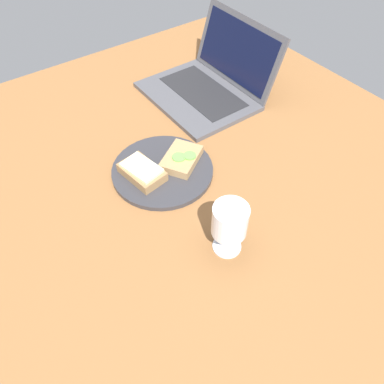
# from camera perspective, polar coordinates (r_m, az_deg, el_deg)

# --- Properties ---
(wooden_table) EXTENTS (1.40, 1.40, 0.03)m
(wooden_table) POSITION_cam_1_polar(r_m,az_deg,el_deg) (0.94, -1.61, 1.10)
(wooden_table) COLOR brown
(wooden_table) RESTS_ON ground
(plate) EXTENTS (0.25, 0.25, 0.01)m
(plate) POSITION_cam_1_polar(r_m,az_deg,el_deg) (0.94, -4.51, 3.30)
(plate) COLOR #333338
(plate) RESTS_ON wooden_table
(sandwich_with_cucumber) EXTENTS (0.12, 0.13, 0.03)m
(sandwich_with_cucumber) POSITION_cam_1_polar(r_m,az_deg,el_deg) (0.95, -1.61, 5.13)
(sandwich_with_cucumber) COLOR #A88456
(sandwich_with_cucumber) RESTS_ON plate
(sandwich_with_cheese) EXTENTS (0.12, 0.09, 0.03)m
(sandwich_with_cheese) POSITION_cam_1_polar(r_m,az_deg,el_deg) (0.92, -7.63, 3.13)
(sandwich_with_cheese) COLOR #937047
(sandwich_with_cheese) RESTS_ON plate
(wine_glass) EXTENTS (0.07, 0.07, 0.13)m
(wine_glass) POSITION_cam_1_polar(r_m,az_deg,el_deg) (0.74, 5.78, -4.57)
(wine_glass) COLOR white
(wine_glass) RESTS_ON wooden_table
(laptop) EXTENTS (0.34, 0.31, 0.20)m
(laptop) POSITION_cam_1_polar(r_m,az_deg,el_deg) (1.20, 2.76, 16.51)
(laptop) COLOR #4C4C51
(laptop) RESTS_ON wooden_table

